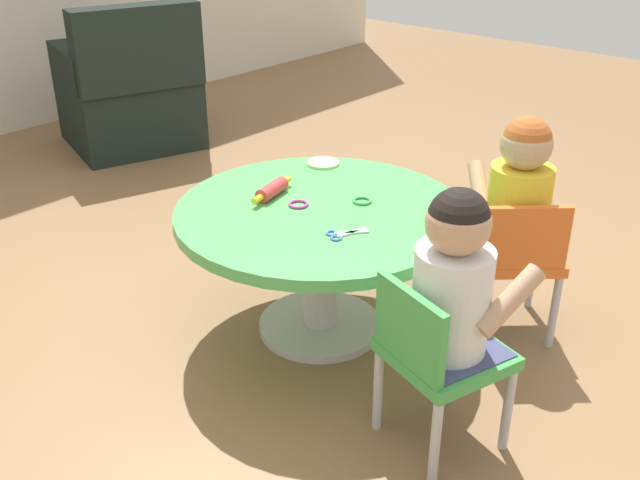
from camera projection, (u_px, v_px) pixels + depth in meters
The scene contains 12 objects.
ground_plane at pixel (320, 328), 2.66m from camera, with size 10.00×10.00×0.00m, color olive.
craft_table at pixel (320, 235), 2.49m from camera, with size 0.98×0.98×0.48m.
child_chair_left at pixel (436, 355), 2.00m from camera, with size 0.38×0.38×0.54m.
seated_child_left at pixel (454, 279), 1.92m from camera, with size 0.41×0.36×0.51m.
child_chair_right at pixel (515, 256), 2.51m from camera, with size 0.42×0.42×0.54m.
seated_child_right at pixel (520, 191), 2.44m from camera, with size 0.44×0.43×0.51m.
armchair_dark at pixel (131, 95), 4.30m from camera, with size 0.89×0.90×0.85m.
rolling_pin at pixel (272, 190), 2.52m from camera, with size 0.23×0.08×0.05m.
craft_scissors at pixel (342, 234), 2.26m from camera, with size 0.14×0.11×0.01m.
playdough_blob_0 at pixel (323, 163), 2.81m from camera, with size 0.13×0.13×0.01m, color #B2E58C.
cookie_cutter_0 at pixel (298, 204), 2.46m from camera, with size 0.07×0.07×0.01m, color #D83FA5.
cookie_cutter_1 at pixel (362, 201), 2.49m from camera, with size 0.07×0.07×0.01m, color #4CB259.
Camera 1 is at (-1.67, -1.47, 1.49)m, focal length 41.12 mm.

